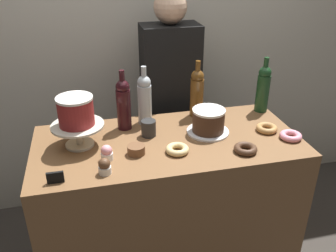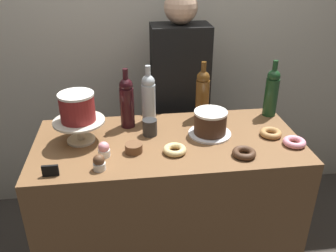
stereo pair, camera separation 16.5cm
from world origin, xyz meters
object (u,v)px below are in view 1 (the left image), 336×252
object	(u,v)px
cake_stand_pedestal	(78,131)
cupcake_strawberry	(107,153)
chocolate_round_cake	(208,120)
donut_glazed	(177,149)
donut_pink	(291,136)
wine_bottle_dark_red	(123,103)
cookie_stack	(136,150)
barista_figure	(170,110)
donut_maple	(267,128)
coffee_cup_ceramic	(149,128)
price_sign_chalkboard	(55,178)
cupcake_chocolate	(105,166)
donut_chocolate	(245,149)
wine_bottle_clear	(145,99)
white_layer_cake	(76,111)
wine_bottle_green	(263,88)
wine_bottle_amber	(197,92)

from	to	relation	value
cake_stand_pedestal	cupcake_strawberry	world-z (taller)	cake_stand_pedestal
chocolate_round_cake	donut_glazed	world-z (taller)	chocolate_round_cake
cake_stand_pedestal	cupcake_strawberry	xyz separation A→B (m)	(0.12, -0.16, -0.05)
donut_glazed	donut_pink	world-z (taller)	same
wine_bottle_dark_red	donut_pink	bearing A→B (deg)	-21.24
chocolate_round_cake	cookie_stack	size ratio (longest dim) A/B	2.03
chocolate_round_cake	cookie_stack	distance (m)	0.42
donut_pink	barista_figure	world-z (taller)	barista_figure
chocolate_round_cake	donut_maple	xyz separation A→B (m)	(0.31, -0.06, -0.06)
cake_stand_pedestal	chocolate_round_cake	size ratio (longest dim) A/B	1.49
coffee_cup_ceramic	cupcake_strawberry	bearing A→B (deg)	-141.16
donut_maple	price_sign_chalkboard	world-z (taller)	price_sign_chalkboard
cupcake_chocolate	barista_figure	bearing A→B (deg)	58.79
donut_glazed	donut_chocolate	bearing A→B (deg)	-12.39
donut_chocolate	donut_glazed	distance (m)	0.33
chocolate_round_cake	donut_maple	world-z (taller)	chocolate_round_cake
wine_bottle_clear	donut_pink	bearing A→B (deg)	-26.99
cupcake_chocolate	donut_pink	world-z (taller)	cupcake_chocolate
white_layer_cake	chocolate_round_cake	distance (m)	0.67
wine_bottle_clear	donut_pink	size ratio (longest dim) A/B	2.91
white_layer_cake	chocolate_round_cake	world-z (taller)	white_layer_cake
white_layer_cake	wine_bottle_clear	distance (m)	0.40
white_layer_cake	wine_bottle_green	size ratio (longest dim) A/B	0.53
donut_glazed	wine_bottle_dark_red	bearing A→B (deg)	124.18
wine_bottle_amber	wine_bottle_dark_red	distance (m)	0.43
cake_stand_pedestal	wine_bottle_clear	distance (m)	0.40
donut_pink	cookie_stack	size ratio (longest dim) A/B	1.33
wine_bottle_clear	coffee_cup_ceramic	world-z (taller)	wine_bottle_clear
wine_bottle_green	donut_maple	size ratio (longest dim) A/B	2.91
wine_bottle_clear	donut_chocolate	size ratio (longest dim) A/B	2.91
coffee_cup_ceramic	barista_figure	bearing A→B (deg)	64.87
donut_glazed	barista_figure	size ratio (longest dim) A/B	0.07
cupcake_strawberry	wine_bottle_amber	bearing A→B (deg)	33.89
cake_stand_pedestal	donut_pink	xyz separation A→B (m)	(1.05, -0.18, -0.06)
cake_stand_pedestal	wine_bottle_amber	distance (m)	0.70
cookie_stack	donut_maple	bearing A→B (deg)	5.71
wine_bottle_dark_red	cupcake_chocolate	xyz separation A→B (m)	(-0.14, -0.41, -0.11)
white_layer_cake	coffee_cup_ceramic	distance (m)	0.38
cake_stand_pedestal	white_layer_cake	size ratio (longest dim) A/B	1.48
wine_bottle_amber	donut_glazed	bearing A→B (deg)	-119.25
wine_bottle_amber	donut_chocolate	distance (m)	0.48
wine_bottle_clear	barista_figure	size ratio (longest dim) A/B	0.20
donut_pink	wine_bottle_dark_red	bearing A→B (deg)	158.76
chocolate_round_cake	wine_bottle_amber	bearing A→B (deg)	89.25
cupcake_strawberry	coffee_cup_ceramic	xyz separation A→B (m)	(0.23, 0.19, 0.01)
donut_glazed	cookie_stack	distance (m)	0.20
wine_bottle_dark_red	donut_maple	size ratio (longest dim) A/B	2.91
donut_chocolate	barista_figure	world-z (taller)	barista_figure
wine_bottle_amber	cupcake_strawberry	size ratio (longest dim) A/B	4.38
wine_bottle_dark_red	price_sign_chalkboard	bearing A→B (deg)	-128.40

